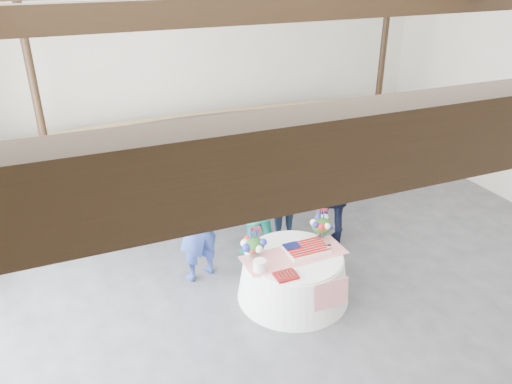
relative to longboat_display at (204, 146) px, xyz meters
name	(u,v)px	position (x,y,z in m)	size (l,w,h in m)	color
floor	(355,329)	(0.60, -4.73, -1.06)	(10.00, 12.00, 0.01)	#3D3D42
wall_back	(210,71)	(0.60, 1.27, 1.19)	(10.00, 0.02, 4.50)	silver
pavilion_structure	(347,10)	(0.60, -3.92, 2.94)	(9.80, 11.76, 4.50)	black
longboat_display	(204,146)	(0.00, 0.00, 0.00)	(8.87, 1.77, 1.66)	black
banquet_table	(293,276)	(0.14, -3.75, -0.71)	(1.63, 1.63, 0.70)	white
tabletop_items	(289,241)	(0.13, -3.59, -0.21)	(1.51, 0.98, 0.40)	red
guest_woman_blue	(197,225)	(-0.98, -2.74, -0.14)	(0.67, 0.44, 1.84)	navy
guest_woman_teal	(253,206)	(0.06, -2.42, -0.19)	(0.84, 0.66, 1.73)	#22B094
guest_man_left	(283,194)	(0.64, -2.32, -0.14)	(1.19, 0.69, 1.85)	black
guest_man_right	(333,193)	(1.38, -2.73, -0.07)	(1.16, 0.48, 1.97)	#141931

